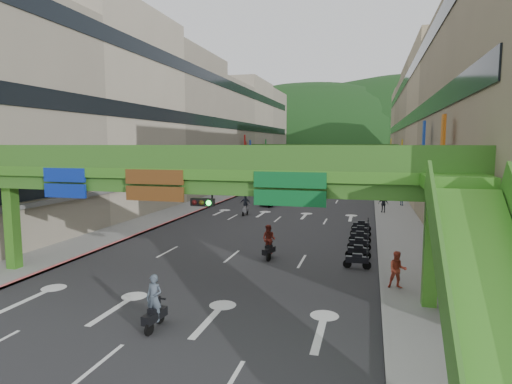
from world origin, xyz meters
name	(u,v)px	position (x,y,z in m)	size (l,w,h in m)	color
ground	(130,339)	(0.00, 0.00, 0.00)	(320.00, 320.00, 0.00)	black
road_slab	(311,192)	(0.00, 50.00, 0.01)	(18.00, 140.00, 0.02)	#28282B
sidewalk_left	(241,190)	(-11.00, 50.00, 0.07)	(4.00, 140.00, 0.15)	gray
sidewalk_right	(388,194)	(11.00, 50.00, 0.07)	(4.00, 140.00, 0.15)	gray
curb_left	(253,190)	(-9.10, 50.00, 0.09)	(0.20, 140.00, 0.18)	#CC5959
curb_right	(374,193)	(9.10, 50.00, 0.09)	(0.20, 140.00, 0.18)	gray
building_row_left	(193,129)	(-18.93, 50.00, 9.46)	(12.80, 95.00, 19.00)	#9E937F
building_row_right	(452,127)	(18.93, 50.00, 9.46)	(12.80, 95.00, 19.00)	gray
overpass_near	(206,186)	(0.93, 5.38, 5.21)	(28.00, 12.27, 7.10)	#4C9E2D
overpass_far	(323,154)	(0.00, 65.00, 5.40)	(28.00, 2.20, 7.10)	#4C9E2D
hill_left	(310,162)	(-15.00, 160.00, 0.00)	(168.00, 140.00, 112.00)	#1C4419
hill_right	(410,161)	(25.00, 180.00, 0.00)	(208.00, 176.00, 128.00)	#1C4419
bunting_string	(286,156)	(0.00, 30.00, 5.96)	(26.00, 0.36, 0.47)	black
scooter_rider_near	(154,304)	(0.48, 1.00, 1.03)	(0.71, 1.60, 2.17)	black
scooter_rider_mid	(269,241)	(2.42, 12.05, 1.12)	(1.00, 1.59, 2.16)	black
scooter_rider_left	(245,205)	(-3.66, 27.52, 1.03)	(1.04, 1.60, 2.05)	gray
scooter_rider_far	(271,199)	(-2.38, 33.36, 0.93)	(0.80, 1.60, 1.87)	maroon
parked_scooter_row	(360,239)	(7.80, 16.82, 0.52)	(1.60, 11.55, 1.08)	black
car_silver	(270,200)	(-2.81, 35.00, 0.62)	(1.32, 3.78, 1.25)	#A5A7AE
car_yellow	(321,182)	(0.44, 59.39, 0.67)	(1.58, 3.92, 1.34)	gold
pedestrian_red	(397,273)	(9.80, 8.00, 0.91)	(0.89, 0.69, 1.82)	#BC442E
pedestrian_dark	(383,205)	(9.80, 32.18, 0.87)	(1.02, 0.42, 1.74)	black
pedestrian_blue	(402,199)	(12.01, 37.83, 0.88)	(0.82, 0.53, 1.76)	#29384D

